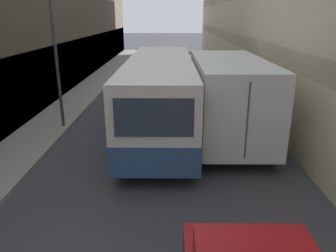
# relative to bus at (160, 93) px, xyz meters

# --- Properties ---
(ground_plane) EXTENTS (150.00, 150.00, 0.00)m
(ground_plane) POSITION_rel_bus_xyz_m (0.06, 0.95, -1.54)
(ground_plane) COLOR #38383D
(sidewalk_left) EXTENTS (1.93, 60.00, 0.15)m
(sidewalk_left) POSITION_rel_bus_xyz_m (-4.71, 0.95, -1.46)
(sidewalk_left) COLOR gray
(sidewalk_left) RESTS_ON ground_plane
(bus) EXTENTS (2.44, 10.02, 2.88)m
(bus) POSITION_rel_bus_xyz_m (0.00, 0.00, 0.00)
(bus) COLOR silver
(bus) RESTS_ON ground_plane
(box_truck) EXTENTS (2.39, 8.60, 2.98)m
(box_truck) POSITION_rel_bus_xyz_m (2.51, 0.00, 0.09)
(box_truck) COLOR silver
(box_truck) RESTS_ON ground_plane
(street_lamp) EXTENTS (0.36, 0.80, 6.38)m
(street_lamp) POSITION_rel_bus_xyz_m (-3.99, 0.07, 3.09)
(street_lamp) COLOR #38383D
(street_lamp) RESTS_ON sidewalk_left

